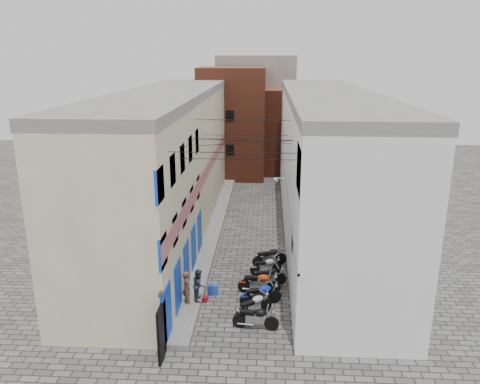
% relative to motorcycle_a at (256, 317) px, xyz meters
% --- Properties ---
extents(ground, '(90.00, 90.00, 0.00)m').
position_rel_motorcycle_a_xyz_m(ground, '(-0.95, -1.75, -0.57)').
color(ground, '#4E4C49').
rests_on(ground, ground).
extents(plinth, '(0.90, 26.00, 0.25)m').
position_rel_motorcycle_a_xyz_m(plinth, '(-3.00, 11.25, -0.45)').
color(plinth, slate).
rests_on(plinth, ground).
extents(building_left, '(5.10, 27.00, 9.00)m').
position_rel_motorcycle_a_xyz_m(building_left, '(-5.93, 11.20, 3.93)').
color(building_left, beige).
rests_on(building_left, ground).
extents(building_right, '(5.94, 26.00, 9.00)m').
position_rel_motorcycle_a_xyz_m(building_right, '(4.05, 11.24, 3.93)').
color(building_right, white).
rests_on(building_right, ground).
extents(building_far_brick_left, '(6.00, 6.00, 10.00)m').
position_rel_motorcycle_a_xyz_m(building_far_brick_left, '(-2.95, 26.25, 4.43)').
color(building_far_brick_left, brown).
rests_on(building_far_brick_left, ground).
extents(building_far_brick_right, '(5.00, 6.00, 8.00)m').
position_rel_motorcycle_a_xyz_m(building_far_brick_right, '(2.05, 28.25, 3.43)').
color(building_far_brick_right, brown).
rests_on(building_far_brick_right, ground).
extents(building_far_concrete, '(8.00, 5.00, 11.00)m').
position_rel_motorcycle_a_xyz_m(building_far_concrete, '(-0.95, 32.25, 4.93)').
color(building_far_concrete, slate).
rests_on(building_far_concrete, ground).
extents(far_shopfront, '(2.00, 0.30, 2.40)m').
position_rel_motorcycle_a_xyz_m(far_shopfront, '(-0.95, 23.45, 0.63)').
color(far_shopfront, black).
rests_on(far_shopfront, ground).
extents(overhead_wires, '(5.80, 13.02, 1.32)m').
position_rel_motorcycle_a_xyz_m(overhead_wires, '(-0.95, 5.89, 6.55)').
color(overhead_wires, black).
rests_on(overhead_wires, ground).
extents(motorcycle_a, '(2.03, 0.84, 1.14)m').
position_rel_motorcycle_a_xyz_m(motorcycle_a, '(0.00, 0.00, 0.00)').
color(motorcycle_a, black).
rests_on(motorcycle_a, ground).
extents(motorcycle_b, '(1.88, 1.69, 1.12)m').
position_rel_motorcycle_a_xyz_m(motorcycle_b, '(-0.10, 0.99, -0.01)').
color(motorcycle_b, silver).
rests_on(motorcycle_b, ground).
extents(motorcycle_c, '(2.08, 1.20, 1.15)m').
position_rel_motorcycle_a_xyz_m(motorcycle_c, '(0.17, 1.99, 0.00)').
color(motorcycle_c, '#0D31CE').
rests_on(motorcycle_c, ground).
extents(motorcycle_d, '(2.11, 0.76, 1.20)m').
position_rel_motorcycle_a_xyz_m(motorcycle_d, '(0.08, 3.09, 0.03)').
color(motorcycle_d, '#AD310C').
rests_on(motorcycle_d, ground).
extents(motorcycle_e, '(1.95, 0.99, 1.08)m').
position_rel_motorcycle_a_xyz_m(motorcycle_e, '(0.52, 3.90, -0.03)').
color(motorcycle_e, black).
rests_on(motorcycle_e, ground).
extents(motorcycle_f, '(1.82, 0.98, 1.00)m').
position_rel_motorcycle_a_xyz_m(motorcycle_f, '(0.41, 5.16, -0.07)').
color(motorcycle_f, '#A5A5AA').
rests_on(motorcycle_f, ground).
extents(motorcycle_g, '(2.06, 1.26, 1.14)m').
position_rel_motorcycle_a_xyz_m(motorcycle_g, '(0.58, 6.19, -0.00)').
color(motorcycle_g, black).
rests_on(motorcycle_g, ground).
extents(person_a, '(0.59, 0.67, 1.55)m').
position_rel_motorcycle_a_xyz_m(person_a, '(-3.16, 1.54, 0.45)').
color(person_a, brown).
rests_on(person_a, plinth).
extents(person_b, '(0.60, 0.75, 1.49)m').
position_rel_motorcycle_a_xyz_m(person_b, '(-2.65, 1.86, 0.43)').
color(person_b, '#2E3445').
rests_on(person_b, plinth).
extents(water_jug_near, '(0.37, 0.37, 0.51)m').
position_rel_motorcycle_a_xyz_m(water_jug_near, '(-2.23, 2.78, -0.32)').
color(water_jug_near, '#213CA5').
rests_on(water_jug_near, ground).
extents(water_jug_far, '(0.41, 0.41, 0.49)m').
position_rel_motorcycle_a_xyz_m(water_jug_far, '(-2.04, 2.82, -0.32)').
color(water_jug_far, blue).
rests_on(water_jug_far, ground).
extents(red_crate, '(0.42, 0.34, 0.24)m').
position_rel_motorcycle_a_xyz_m(red_crate, '(-2.50, 2.14, -0.45)').
color(red_crate, '#A60B22').
rests_on(red_crate, ground).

